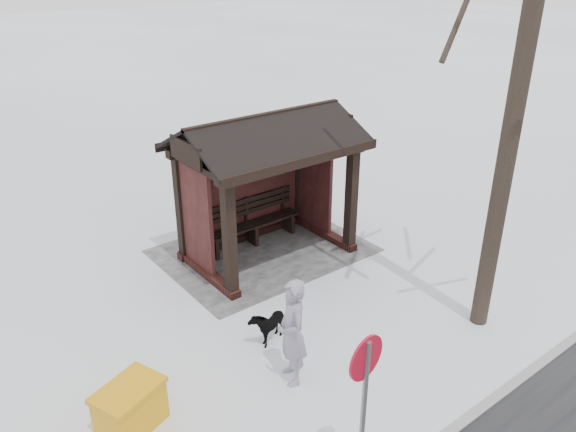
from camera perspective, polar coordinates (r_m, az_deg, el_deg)
The scene contains 8 objects.
ground at distance 12.06m, azimuth -1.98°, elevation -3.91°, with size 120.00×120.00×0.00m, color white.
kerb at distance 9.01m, azimuth 20.07°, elevation -17.16°, with size 120.00×0.15×0.06m, color gray.
trampled_patch at distance 12.20m, azimuth -2.53°, elevation -3.51°, with size 4.20×3.20×0.02m, color gray.
bus_shelter at distance 11.30m, azimuth -2.61°, elevation 6.05°, with size 3.60×2.40×3.09m.
pedestrian at distance 8.33m, azimuth 0.43°, elevation -11.75°, with size 0.62×0.41×1.71m, color gray.
dog at distance 9.44m, azimuth -1.99°, elevation -10.82°, with size 0.33×0.73×0.62m, color black.
grit_bin at distance 8.20m, azimuth -15.71°, elevation -18.22°, with size 1.05×0.89×0.68m.
road_sign at distance 6.51m, azimuth 7.78°, elevation -16.24°, with size 0.55×0.11×2.16m.
Camera 1 is at (6.13, 8.58, 5.85)m, focal length 35.00 mm.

